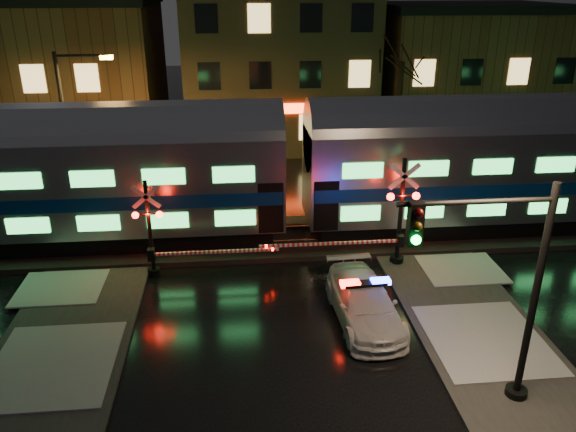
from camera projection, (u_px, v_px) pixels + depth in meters
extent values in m
plane|color=black|center=(270.00, 302.00, 19.64)|extent=(120.00, 120.00, 0.00)
cube|color=black|center=(262.00, 239.00, 24.18)|extent=(90.00, 4.20, 0.24)
cube|color=#2D2D2D|center=(533.00, 409.00, 14.68)|extent=(4.00, 20.00, 0.12)
cube|color=#51341F|center=(50.00, 77.00, 36.93)|extent=(14.00, 10.00, 9.00)
cube|color=brown|center=(277.00, 54.00, 38.22)|extent=(12.00, 11.00, 11.50)
cube|color=#51341F|center=(461.00, 75.00, 39.49)|extent=(12.00, 10.00, 8.50)
imported|color=silver|center=(364.00, 303.00, 18.34)|extent=(2.13, 4.75, 1.35)
cube|color=black|center=(365.00, 284.00, 18.06)|extent=(1.43, 0.43, 0.09)
cube|color=#FF0C05|center=(350.00, 284.00, 17.97)|extent=(0.64, 0.35, 0.16)
cube|color=#1426FF|center=(381.00, 281.00, 18.11)|extent=(0.64, 0.35, 0.16)
cylinder|color=black|center=(397.00, 260.00, 22.23)|extent=(0.54, 0.54, 0.33)
cylinder|color=black|center=(400.00, 213.00, 21.45)|extent=(0.17, 0.17, 4.36)
sphere|color=#FF0C05|center=(391.00, 197.00, 20.94)|extent=(0.28, 0.28, 0.28)
sphere|color=#FF0C05|center=(416.00, 196.00, 21.03)|extent=(0.28, 0.28, 0.28)
cube|color=white|center=(330.00, 243.00, 21.38)|extent=(5.45, 0.10, 0.10)
cube|color=black|center=(400.00, 241.00, 21.62)|extent=(0.25, 0.30, 0.45)
cylinder|color=black|center=(154.00, 272.00, 21.41)|extent=(0.48, 0.48, 0.29)
cylinder|color=black|center=(150.00, 230.00, 20.72)|extent=(0.15, 0.15, 3.81)
sphere|color=#FF0C05|center=(135.00, 215.00, 20.26)|extent=(0.25, 0.25, 0.25)
sphere|color=#FF0C05|center=(159.00, 214.00, 20.34)|extent=(0.25, 0.25, 0.25)
cube|color=white|center=(216.00, 252.00, 21.05)|extent=(4.76, 0.10, 0.10)
cube|color=black|center=(151.00, 254.00, 20.84)|extent=(0.25, 0.30, 0.45)
cylinder|color=black|center=(516.00, 394.00, 15.07)|extent=(0.58, 0.58, 0.31)
cylinder|color=black|center=(534.00, 299.00, 13.94)|extent=(0.19, 0.19, 6.17)
cylinder|color=black|center=(477.00, 202.00, 12.74)|extent=(3.70, 0.12, 0.12)
cube|color=black|center=(415.00, 224.00, 12.63)|extent=(0.33, 0.29, 1.03)
sphere|color=#0CFF3F|center=(416.00, 240.00, 12.61)|extent=(0.23, 0.23, 0.23)
cylinder|color=black|center=(67.00, 137.00, 25.66)|extent=(0.19, 0.19, 7.58)
cylinder|color=black|center=(82.00, 55.00, 24.36)|extent=(2.28, 0.11, 0.11)
cube|color=#FFA426|center=(106.00, 57.00, 24.49)|extent=(0.52, 0.27, 0.17)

